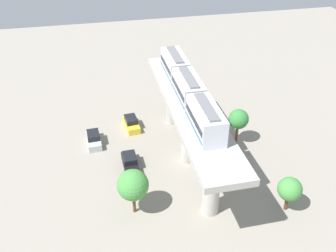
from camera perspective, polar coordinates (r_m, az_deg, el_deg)
The scene contains 9 objects.
ground_plane at distance 49.10m, azimuth 3.08°, elevation -5.19°, with size 120.00×120.00×0.00m, color gray.
viaduct at distance 45.36m, azimuth 3.32°, elevation 1.11°, with size 5.20×28.85×8.56m.
train at distance 44.21m, azimuth 3.18°, elevation 5.74°, with size 2.64×20.50×3.24m.
parked_car_silver at distance 52.43m, azimuth -11.47°, elevation -2.03°, with size 2.00×4.28×1.76m.
parked_car_yellow at distance 54.98m, azimuth -5.74°, elevation 0.40°, with size 2.23×4.36×1.76m.
parked_car_black at distance 47.65m, azimuth -5.93°, elevation -5.61°, with size 1.91×4.25×1.76m.
tree_near_viaduct at distance 50.84m, azimuth 10.91°, elevation 1.03°, with size 2.77×2.77×5.28m.
tree_mid_lot at distance 42.45m, azimuth 18.42°, elevation -9.32°, with size 2.68×2.68×4.39m.
tree_far_corner at distance 39.64m, azimuth -5.49°, elevation -9.15°, with size 3.44×3.44×5.68m.
Camera 1 is at (-10.81, -36.65, 30.83)m, focal length 39.18 mm.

